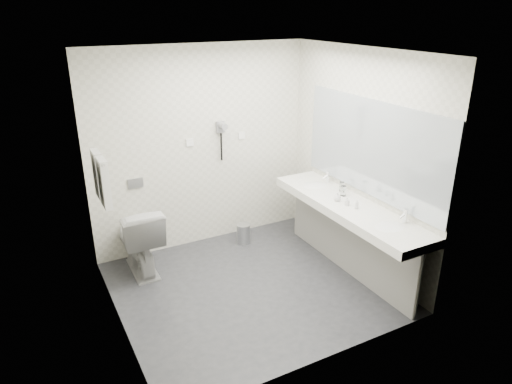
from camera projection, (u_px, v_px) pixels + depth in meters
floor at (250, 287)px, 5.14m from camera, size 2.80×2.80×0.00m
ceiling at (249, 52)px, 4.21m from camera, size 2.80×2.80×0.00m
wall_back at (201, 149)px, 5.74m from camera, size 2.80×0.00×2.80m
wall_front at (327, 233)px, 3.61m from camera, size 2.80×0.00×2.80m
wall_left at (108, 207)px, 4.06m from camera, size 0.00×2.60×2.60m
wall_right at (359, 161)px, 5.29m from camera, size 0.00×2.60×2.60m
vanity_counter at (348, 208)px, 5.17m from camera, size 0.55×2.20×0.10m
vanity_panel at (347, 241)px, 5.34m from camera, size 0.03×2.15×0.75m
vanity_post_near at (417, 285)px, 4.50m from camera, size 0.06×0.06×0.75m
vanity_post_far at (300, 208)px, 6.20m from camera, size 0.06×0.06×0.75m
mirror at (372, 148)px, 5.04m from camera, size 0.02×2.20×1.05m
basin_near at (390, 228)px, 4.63m from camera, size 0.40×0.31×0.05m
basin_far at (315, 186)px, 5.69m from camera, size 0.40×0.31×0.05m
faucet_near at (405, 216)px, 4.68m from camera, size 0.04×0.04×0.15m
faucet_far at (328, 177)px, 5.74m from camera, size 0.04×0.04×0.15m
soap_bottle_a at (347, 201)px, 5.09m from camera, size 0.05×0.05×0.09m
soap_bottle_b at (337, 197)px, 5.21m from camera, size 0.09×0.09×0.10m
soap_bottle_c at (357, 204)px, 5.01m from camera, size 0.05×0.05×0.10m
glass_left at (343, 191)px, 5.35m from camera, size 0.07×0.07×0.12m
glass_right at (342, 186)px, 5.49m from camera, size 0.07×0.07×0.11m
toilet at (139, 238)px, 5.33m from camera, size 0.48×0.82×0.82m
flush_plate at (136, 183)px, 5.47m from camera, size 0.18×0.02×0.12m
pedal_bin at (244, 234)px, 6.06m from camera, size 0.22×0.22×0.25m
bin_lid at (243, 225)px, 6.01m from camera, size 0.18×0.18×0.02m
towel_rail at (97, 157)px, 4.42m from camera, size 0.02×0.62×0.02m
towel_near at (104, 183)px, 4.39m from camera, size 0.07×0.24×0.48m
towel_far at (98, 174)px, 4.62m from camera, size 0.07×0.24×0.48m
dryer_cradle at (220, 127)px, 5.73m from camera, size 0.10×0.04×0.14m
dryer_barrel at (223, 126)px, 5.66m from camera, size 0.08×0.14×0.08m
dryer_cord at (221, 147)px, 5.81m from camera, size 0.02×0.02×0.35m
switch_plate_a at (190, 143)px, 5.63m from camera, size 0.09×0.02×0.09m
switch_plate_b at (242, 135)px, 5.93m from camera, size 0.09×0.02×0.09m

